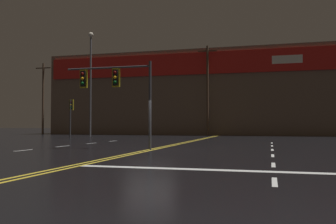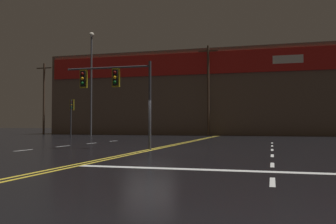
{
  "view_description": "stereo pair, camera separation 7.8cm",
  "coord_description": "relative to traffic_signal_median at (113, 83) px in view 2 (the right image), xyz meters",
  "views": [
    {
      "loc": [
        5.8,
        -17.59,
        1.26
      ],
      "look_at": [
        0.0,
        3.52,
        2.0
      ],
      "focal_mm": 40.0,
      "sensor_mm": 36.0,
      "label": 1
    },
    {
      "loc": [
        5.87,
        -17.57,
        1.26
      ],
      "look_at": [
        0.0,
        3.52,
        2.0
      ],
      "focal_mm": 40.0,
      "sensor_mm": 36.0,
      "label": 2
    }
  ],
  "objects": [
    {
      "name": "ground_plane",
      "position": [
        2.17,
        -0.52,
        -3.42
      ],
      "size": [
        200.0,
        200.0,
        0.0
      ],
      "primitive_type": "plane",
      "color": "black"
    },
    {
      "name": "traffic_signal_corner_northwest",
      "position": [
        -9.76,
        12.68,
        -0.8
      ],
      "size": [
        0.42,
        0.36,
        3.58
      ],
      "color": "#38383D",
      "rests_on": "ground"
    },
    {
      "name": "traffic_signal_median",
      "position": [
        0.0,
        0.0,
        0.0
      ],
      "size": [
        4.77,
        0.36,
        4.52
      ],
      "color": "#38383D",
      "rests_on": "ground"
    },
    {
      "name": "building_backdrop",
      "position": [
        2.17,
        29.6,
        1.67
      ],
      "size": [
        43.44,
        10.23,
        10.17
      ],
      "color": "brown",
      "rests_on": "ground"
    },
    {
      "name": "streetlight_far_right",
      "position": [
        -11.58,
        20.08,
        3.84
      ],
      "size": [
        0.56,
        0.56,
        11.73
      ],
      "color": "#59595E",
      "rests_on": "ground"
    },
    {
      "name": "road_markings",
      "position": [
        3.43,
        -2.07,
        -3.42
      ],
      "size": [
        17.43,
        60.0,
        0.01
      ],
      "color": "gold",
      "rests_on": "ground"
    },
    {
      "name": "utility_pole_row",
      "position": [
        3.86,
        23.79,
        2.2
      ],
      "size": [
        46.12,
        0.26,
        12.62
      ],
      "color": "#4C3828",
      "rests_on": "ground"
    }
  ]
}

